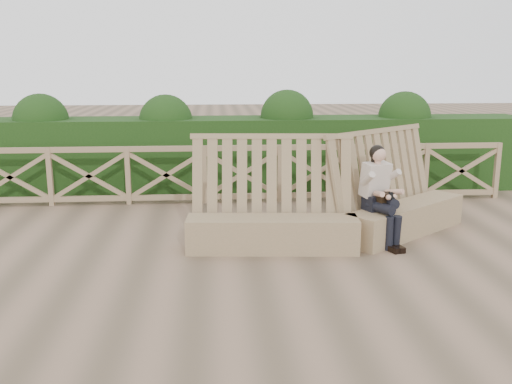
{
  "coord_description": "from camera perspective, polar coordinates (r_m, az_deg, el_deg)",
  "views": [
    {
      "loc": [
        -0.52,
        -7.12,
        2.61
      ],
      "look_at": [
        0.04,
        0.4,
        0.9
      ],
      "focal_mm": 40.0,
      "sensor_mm": 36.0,
      "label": 1
    }
  ],
  "objects": [
    {
      "name": "ground",
      "position": [
        7.6,
        -0.05,
        -7.31
      ],
      "size": [
        60.0,
        60.0,
        0.0
      ],
      "primitive_type": "plane",
      "color": "brown",
      "rests_on": "ground"
    },
    {
      "name": "bench",
      "position": [
        8.6,
        8.41,
        -2.2
      ],
      "size": [
        4.49,
        2.12,
        1.62
      ],
      "rotation": [
        0.0,
        0.0,
        0.33
      ],
      "color": "olive",
      "rests_on": "ground"
    },
    {
      "name": "woman",
      "position": [
        8.5,
        12.32,
        0.09
      ],
      "size": [
        0.56,
        0.9,
        1.45
      ],
      "rotation": [
        0.0,
        0.0,
        0.4
      ],
      "color": "black",
      "rests_on": "ground"
    },
    {
      "name": "guardrail",
      "position": [
        10.83,
        -1.4,
        1.83
      ],
      "size": [
        10.1,
        0.09,
        1.1
      ],
      "color": "#8B7551",
      "rests_on": "ground"
    },
    {
      "name": "hedge",
      "position": [
        11.97,
        -1.7,
        3.84
      ],
      "size": [
        12.0,
        1.2,
        1.5
      ],
      "primitive_type": "cube",
      "color": "black",
      "rests_on": "ground"
    }
  ]
}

